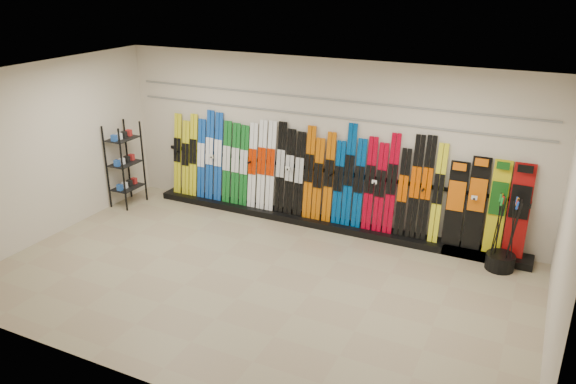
% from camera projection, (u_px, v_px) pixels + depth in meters
% --- Properties ---
extents(floor, '(8.00, 8.00, 0.00)m').
position_uv_depth(floor, '(255.00, 281.00, 8.46)').
color(floor, tan).
rests_on(floor, ground).
extents(back_wall, '(8.00, 0.00, 8.00)m').
position_uv_depth(back_wall, '(321.00, 143.00, 10.00)').
color(back_wall, beige).
rests_on(back_wall, floor).
extents(left_wall, '(0.00, 5.00, 5.00)m').
position_uv_depth(left_wall, '(47.00, 151.00, 9.52)').
color(left_wall, beige).
rests_on(left_wall, floor).
extents(right_wall, '(0.00, 5.00, 5.00)m').
position_uv_depth(right_wall, '(565.00, 244.00, 6.29)').
color(right_wall, beige).
rests_on(right_wall, floor).
extents(ceiling, '(8.00, 8.00, 0.00)m').
position_uv_depth(ceiling, '(250.00, 82.00, 7.36)').
color(ceiling, silver).
rests_on(ceiling, back_wall).
extents(ski_rack_base, '(8.00, 0.40, 0.12)m').
position_uv_depth(ski_rack_base, '(326.00, 223.00, 10.26)').
color(ski_rack_base, black).
rests_on(ski_rack_base, floor).
extents(skis, '(5.38, 0.26, 1.82)m').
position_uv_depth(skis, '(295.00, 172.00, 10.25)').
color(skis, yellow).
rests_on(skis, ski_rack_base).
extents(snowboards, '(1.27, 0.24, 1.52)m').
position_uv_depth(snowboards, '(488.00, 206.00, 8.92)').
color(snowboards, black).
rests_on(snowboards, ski_rack_base).
extents(accessory_rack, '(0.40, 0.60, 1.65)m').
position_uv_depth(accessory_rack, '(125.00, 165.00, 10.99)').
color(accessory_rack, black).
rests_on(accessory_rack, floor).
extents(pole_bin, '(0.44, 0.44, 0.25)m').
position_uv_depth(pole_bin, '(500.00, 262.00, 8.76)').
color(pole_bin, black).
rests_on(pole_bin, floor).
extents(ski_poles, '(0.38, 0.35, 1.18)m').
position_uv_depth(ski_poles, '(505.00, 233.00, 8.60)').
color(ski_poles, black).
rests_on(ski_poles, pole_bin).
extents(slatwall_rail_0, '(7.60, 0.02, 0.03)m').
position_uv_depth(slatwall_rail_0, '(321.00, 116.00, 9.80)').
color(slatwall_rail_0, gray).
rests_on(slatwall_rail_0, back_wall).
extents(slatwall_rail_1, '(7.60, 0.02, 0.03)m').
position_uv_depth(slatwall_rail_1, '(322.00, 99.00, 9.69)').
color(slatwall_rail_1, gray).
rests_on(slatwall_rail_1, back_wall).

